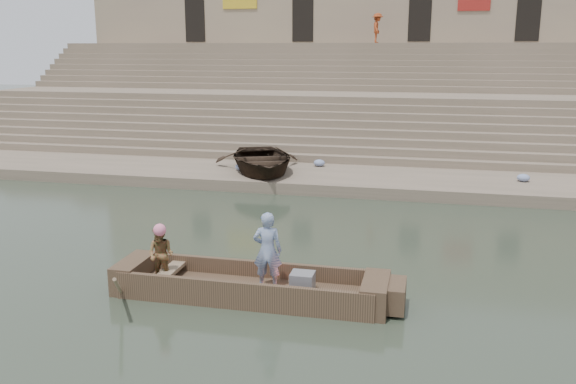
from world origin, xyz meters
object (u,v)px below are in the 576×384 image
(standing_man, at_px, (268,251))
(pedestrian, at_px, (377,28))
(main_rowboat, at_px, (249,292))
(beached_rowboat, at_px, (261,159))
(rowing_man, at_px, (161,255))
(television, at_px, (302,282))

(standing_man, bearing_deg, pedestrian, -96.13)
(main_rowboat, bearing_deg, beached_rowboat, 104.16)
(rowing_man, distance_m, beached_rowboat, 10.76)
(beached_rowboat, bearing_deg, rowing_man, -107.79)
(television, height_order, beached_rowboat, beached_rowboat)
(television, bearing_deg, rowing_man, -177.50)
(television, bearing_deg, beached_rowboat, 109.57)
(main_rowboat, relative_size, television, 10.87)
(main_rowboat, relative_size, standing_man, 3.14)
(rowing_man, height_order, beached_rowboat, rowing_man)
(pedestrian, bearing_deg, rowing_man, 173.74)
(main_rowboat, distance_m, standing_man, 0.98)
(standing_man, height_order, beached_rowboat, standing_man)
(television, bearing_deg, main_rowboat, 180.00)
(television, bearing_deg, pedestrian, 91.95)
(rowing_man, relative_size, pedestrian, 0.71)
(main_rowboat, xyz_separation_m, rowing_man, (-1.85, -0.13, 0.70))
(rowing_man, bearing_deg, beached_rowboat, 99.81)
(standing_man, bearing_deg, main_rowboat, 0.10)
(standing_man, relative_size, beached_rowboat, 0.35)
(main_rowboat, relative_size, rowing_man, 4.23)
(standing_man, xyz_separation_m, rowing_man, (-2.23, -0.17, -0.20))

